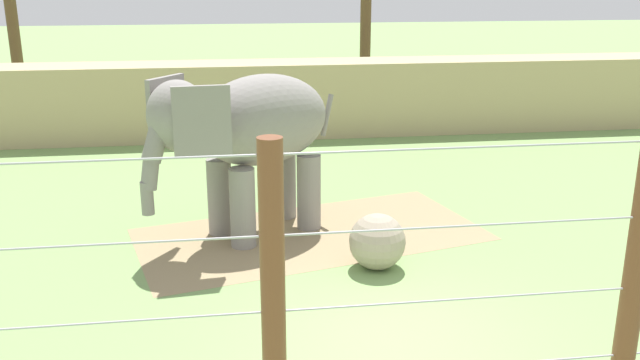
{
  "coord_description": "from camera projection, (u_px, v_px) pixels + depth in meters",
  "views": [
    {
      "loc": [
        -2.13,
        -8.11,
        4.84
      ],
      "look_at": [
        -0.56,
        3.11,
        1.4
      ],
      "focal_mm": 38.65,
      "sensor_mm": 36.0,
      "label": 1
    }
  ],
  "objects": [
    {
      "name": "elephant",
      "position": [
        249.0,
        130.0,
        12.64
      ],
      "size": [
        3.79,
        2.97,
        3.11
      ],
      "color": "gray",
      "rests_on": "ground"
    },
    {
      "name": "ground_plane",
      "position": [
        392.0,
        342.0,
        9.38
      ],
      "size": [
        120.0,
        120.0,
        0.0
      ],
      "primitive_type": "plane",
      "color": "#759956"
    },
    {
      "name": "cable_fence",
      "position": [
        465.0,
        323.0,
        6.22
      ],
      "size": [
        10.64,
        0.21,
        3.58
      ],
      "color": "brown",
      "rests_on": "ground"
    },
    {
      "name": "dirt_patch",
      "position": [
        311.0,
        234.0,
        13.22
      ],
      "size": [
        7.08,
        4.68,
        0.01
      ],
      "primitive_type": "cube",
      "rotation": [
        0.0,
        0.0,
        0.25
      ],
      "color": "#937F5B",
      "rests_on": "ground"
    },
    {
      "name": "enrichment_ball",
      "position": [
        377.0,
        242.0,
        11.59
      ],
      "size": [
        0.96,
        0.96,
        0.96
      ],
      "primitive_type": "sphere",
      "color": "gray",
      "rests_on": "ground"
    },
    {
      "name": "embankment_wall",
      "position": [
        294.0,
        98.0,
        21.12
      ],
      "size": [
        36.0,
        1.8,
        2.22
      ],
      "primitive_type": "cube",
      "color": "tan",
      "rests_on": "ground"
    }
  ]
}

